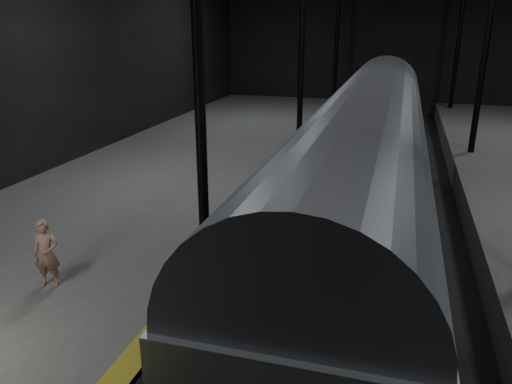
% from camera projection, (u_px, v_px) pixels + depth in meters
% --- Properties ---
extents(ground, '(44.00, 44.00, 0.00)m').
position_uv_depth(ground, '(365.00, 235.00, 15.72)').
color(ground, black).
rests_on(ground, ground).
extents(platform_left, '(9.00, 43.80, 1.00)m').
position_uv_depth(platform_left, '(150.00, 198.00, 17.54)').
color(platform_left, '#4A4A48').
rests_on(platform_left, ground).
extents(tactile_strip, '(0.50, 43.80, 0.01)m').
position_uv_depth(tactile_strip, '(266.00, 195.00, 16.25)').
color(tactile_strip, olive).
rests_on(tactile_strip, platform_left).
extents(track, '(2.40, 43.00, 0.24)m').
position_uv_depth(track, '(366.00, 233.00, 15.70)').
color(track, '#3F3328').
rests_on(track, ground).
extents(train, '(2.77, 18.49, 4.94)m').
position_uv_depth(train, '(366.00, 171.00, 12.78)').
color(train, '#A7AAAF').
rests_on(train, ground).
extents(woman, '(0.63, 0.51, 1.52)m').
position_uv_depth(woman, '(47.00, 254.00, 10.51)').
color(woman, '#8B6855').
rests_on(woman, platform_left).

